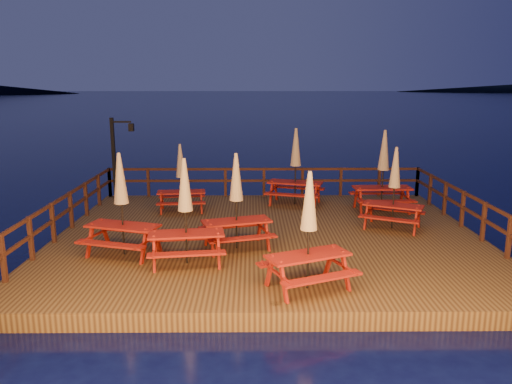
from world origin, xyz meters
TOP-DOWN VIEW (x-y plane):
  - ground at (0.00, 0.00)m, footprint 500.00×500.00m
  - deck at (0.00, 0.00)m, footprint 12.00×10.00m
  - deck_piles at (0.00, 0.00)m, footprint 11.44×9.44m
  - railing at (0.00, 1.78)m, footprint 11.80×9.75m
  - lamp_post at (-5.39, 4.55)m, footprint 0.85×0.18m
  - picnic_table_0 at (-2.03, -2.35)m, footprint 1.96×1.69m
  - picnic_table_1 at (-2.83, 2.63)m, footprint 1.71×1.46m
  - picnic_table_2 at (0.70, -3.85)m, footprint 2.19×2.02m
  - picnic_table_3 at (3.71, 0.54)m, footprint 2.15×2.01m
  - picnic_table_4 at (3.91, 2.61)m, footprint 1.95×1.61m
  - picnic_table_5 at (-0.87, -1.23)m, footprint 2.11×1.90m
  - picnic_table_6 at (1.07, 3.57)m, footprint 2.26×2.03m
  - picnic_table_7 at (-3.70, -1.70)m, footprint 2.17×1.96m

SIDE VIEW (x-z plane):
  - deck_piles at x=0.00m, z-range -1.00..0.40m
  - ground at x=0.00m, z-range 0.00..0.00m
  - deck at x=0.00m, z-range 0.00..0.40m
  - railing at x=0.00m, z-range 0.61..1.71m
  - picnic_table_1 at x=-2.83m, z-range 0.44..2.72m
  - picnic_table_3 at x=3.71m, z-range 0.45..2.88m
  - picnic_table_2 at x=0.70m, z-range 0.45..2.96m
  - picnic_table_5 at x=-0.87m, z-range 0.45..2.97m
  - picnic_table_0 at x=-2.03m, z-range 0.45..3.00m
  - picnic_table_7 at x=-3.70m, z-range 0.45..3.04m
  - picnic_table_6 at x=1.07m, z-range 0.45..3.16m
  - picnic_table_4 at x=3.91m, z-range 0.45..3.19m
  - lamp_post at x=-5.39m, z-range 0.70..3.70m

